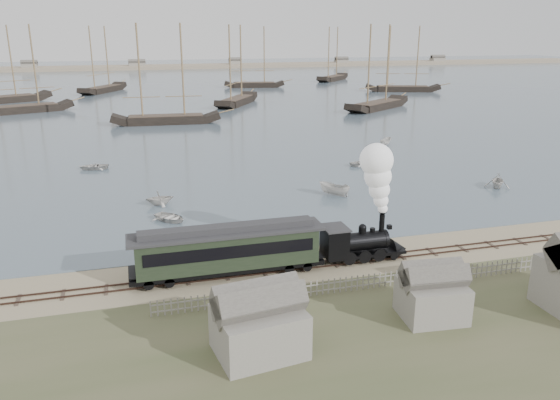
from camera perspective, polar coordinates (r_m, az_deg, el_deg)
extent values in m
plane|color=tan|center=(47.46, 5.97, -5.54)|extent=(600.00, 600.00, 0.00)
cube|color=#4A596A|center=(212.02, -11.33, 11.97)|extent=(600.00, 336.00, 0.06)
cube|color=#38251E|center=(45.30, 7.13, -6.59)|extent=(120.00, 0.08, 0.12)
cube|color=#38251E|center=(46.14, 6.66, -6.11)|extent=(120.00, 0.08, 0.12)
cube|color=#3A2E25|center=(45.75, 6.89, -6.43)|extent=(120.00, 1.80, 0.06)
cube|color=tan|center=(291.63, -12.67, 13.24)|extent=(500.00, 20.00, 1.80)
cube|color=black|center=(46.07, 8.73, -5.41)|extent=(6.85, 2.02, 0.25)
cylinder|color=black|center=(45.54, 8.32, -4.30)|extent=(4.23, 1.51, 1.51)
cube|color=black|center=(44.65, 5.72, -4.36)|extent=(1.81, 2.22, 2.32)
cube|color=#2E2E31|center=(44.22, 5.77, -2.90)|extent=(2.02, 2.42, 0.12)
cylinder|color=black|center=(45.84, 10.59, -2.45)|extent=(0.44, 0.44, 1.61)
sphere|color=black|center=(45.20, 8.62, -2.88)|extent=(0.64, 0.64, 0.64)
cone|color=black|center=(47.46, 12.30, -5.06)|extent=(1.41, 2.02, 2.02)
cube|color=black|center=(46.26, 11.35, -2.78)|extent=(0.35, 0.35, 0.35)
cube|color=black|center=(42.91, -5.42, -6.98)|extent=(15.01, 2.47, 0.38)
cube|color=black|center=(42.31, -5.47, -5.13)|extent=(13.93, 2.68, 2.68)
cube|color=black|center=(40.97, -5.14, -5.48)|extent=(12.86, 0.06, 0.96)
cube|color=black|center=(43.46, -5.81, -4.14)|extent=(12.86, 0.06, 0.96)
cube|color=#2E2E31|center=(41.81, -5.53, -3.36)|extent=(15.01, 2.89, 0.19)
cube|color=#2E2E31|center=(41.69, -5.54, -2.95)|extent=(13.40, 1.29, 0.48)
imported|color=beige|center=(46.31, 0.61, -5.47)|extent=(3.23, 4.29, 0.84)
imported|color=beige|center=(55.75, -11.40, -1.79)|extent=(4.56, 4.41, 0.77)
imported|color=beige|center=(61.03, -12.47, 0.22)|extent=(2.93, 3.30, 1.60)
imported|color=beige|center=(63.33, 5.67, 1.12)|extent=(3.78, 3.71, 1.49)
imported|color=beige|center=(78.21, 8.60, 3.84)|extent=(2.81, 3.77, 0.75)
imported|color=beige|center=(71.30, 21.79, 1.90)|extent=(4.43, 4.35, 1.77)
imported|color=beige|center=(92.66, 10.96, 5.98)|extent=(3.05, 3.33, 1.27)
imported|color=beige|center=(79.52, -18.89, 3.35)|extent=(3.13, 4.16, 0.82)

